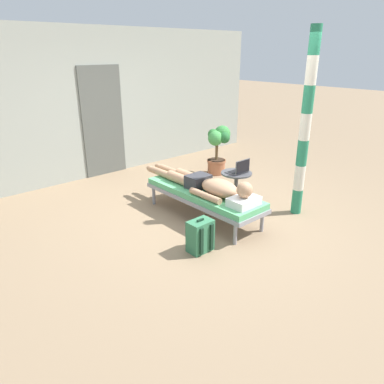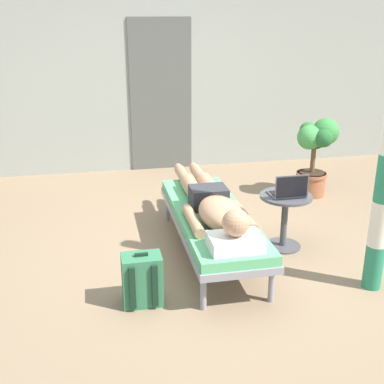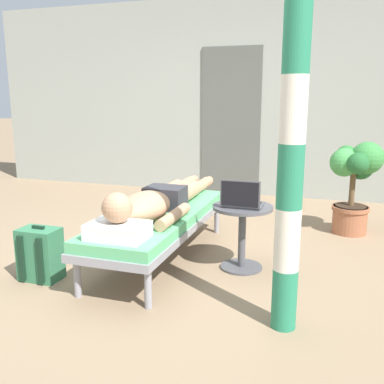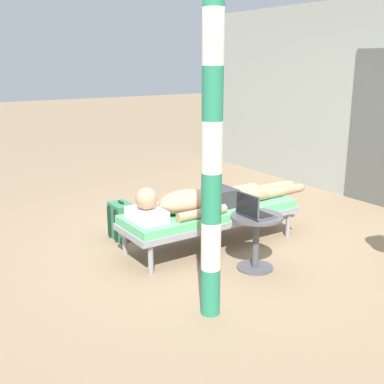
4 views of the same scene
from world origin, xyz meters
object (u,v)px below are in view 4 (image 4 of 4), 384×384
Objects in this scene: lounge_chair at (211,214)px; person_reclining at (205,199)px; backpack at (122,221)px; side_table at (256,233)px; porch_post at (212,147)px; laptop at (253,210)px.

lounge_chair is 0.19m from person_reclining.
side_table is at bearing 26.10° from backpack.
backpack is (-0.70, -0.68, -0.15)m from lounge_chair.
side_table is 0.20× the size of porch_post.
person_reclining is at bearing 146.67° from porch_post.
person_reclining is at bearing -173.49° from side_table.
laptop reaches higher than lounge_chair.
side_table is (0.71, 0.01, 0.01)m from lounge_chair.
lounge_chair is at bearing 176.58° from laptop.
lounge_chair is at bearing -179.26° from side_table.
lounge_chair is 4.54× the size of backpack.
person_reclining is 0.71m from laptop.
laptop reaches higher than backpack.
person_reclining is 0.84× the size of porch_post.
laptop reaches higher than person_reclining.
laptop is (0.71, -0.04, 0.24)m from lounge_chair.
laptop is at bearing 119.14° from porch_post.
backpack is at bearing 175.61° from porch_post.
lounge_chair is at bearing 90.00° from person_reclining.
porch_post is (1.14, -0.75, 0.78)m from person_reclining.
person_reclining is at bearing 40.97° from backpack.
porch_post reaches higher than side_table.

